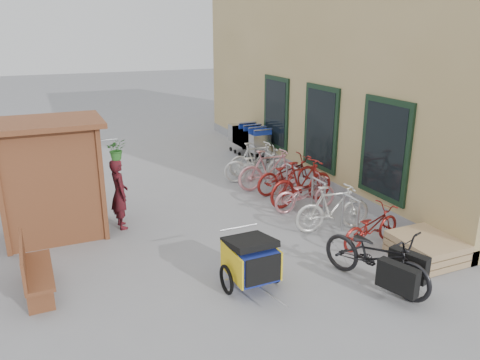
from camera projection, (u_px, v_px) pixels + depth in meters
name	position (u px, v px, depth m)	size (l,w,h in m)	color
ground	(248.00, 256.00, 8.80)	(80.00, 80.00, 0.00)	gray
building	(382.00, 49.00, 14.11)	(6.07, 13.00, 7.00)	tan
kiosk	(45.00, 163.00, 9.21)	(2.49, 1.65, 2.40)	brown
bike_rack	(292.00, 179.00, 11.61)	(0.05, 5.35, 0.86)	#A5A8AD
pallet_stack	(426.00, 248.00, 8.66)	(1.00, 1.20, 0.40)	tan
bench	(33.00, 269.00, 7.40)	(0.46, 1.44, 0.91)	brown
shopping_carts	(249.00, 137.00, 15.38)	(0.64, 2.14, 1.14)	silver
child_trailer	(251.00, 258.00, 7.62)	(0.94, 1.58, 0.93)	#1C2B9A
cargo_bike	(378.00, 257.00, 7.66)	(1.28, 2.11, 1.05)	black
person_kiosk	(119.00, 194.00, 9.87)	(0.55, 0.36, 1.52)	maroon
bike_0	(371.00, 227.00, 9.13)	(0.53, 1.52, 0.80)	maroon
bike_1	(333.00, 208.00, 9.78)	(0.47, 1.68, 1.01)	silver
bike_2	(305.00, 193.00, 10.90)	(0.55, 1.59, 0.83)	pink
bike_3	(302.00, 182.00, 11.23)	(0.52, 1.86, 1.12)	maroon
bike_4	(287.00, 174.00, 12.09)	(0.64, 1.84, 0.97)	maroon
bike_5	(270.00, 170.00, 12.30)	(0.51, 1.81, 1.08)	pink
bike_6	(257.00, 165.00, 12.94)	(0.64, 1.85, 0.97)	silver
bike_7	(256.00, 159.00, 13.45)	(0.47, 1.66, 1.00)	silver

